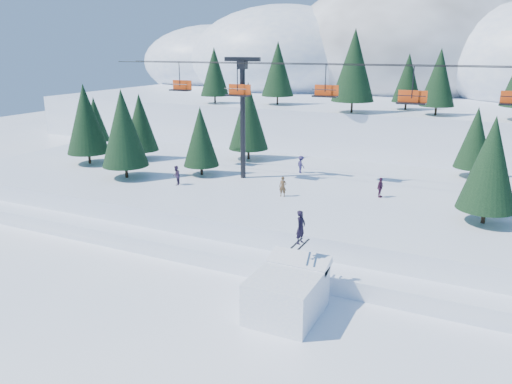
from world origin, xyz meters
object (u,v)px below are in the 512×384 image
at_px(banner_near, 401,298).
at_px(banner_far, 460,298).
at_px(chairlift, 371,105).
at_px(jump_kicker, 287,292).

distance_m(banner_near, banner_far, 3.18).
distance_m(chairlift, banner_far, 16.44).
xyz_separation_m(chairlift, banner_near, (5.21, -12.73, -8.78)).
relative_size(jump_kicker, banner_far, 2.04).
xyz_separation_m(chairlift, banner_far, (8.06, -11.31, -8.78)).
bearing_deg(chairlift, jump_kicker, -90.26).
bearing_deg(banner_near, banner_far, 26.39).
distance_m(jump_kicker, banner_near, 6.25).
relative_size(chairlift, banner_near, 16.33).
xyz_separation_m(jump_kicker, banner_far, (8.14, 4.67, -0.72)).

